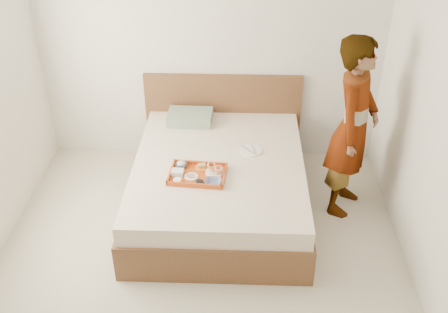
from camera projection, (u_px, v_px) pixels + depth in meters
name	position (u px, v px, depth m)	size (l,w,h in m)	color
ground	(198.00, 283.00, 4.30)	(3.50, 4.00, 0.01)	beige
wall_back	(210.00, 41.00, 5.26)	(3.50, 0.01, 2.60)	silver
bed	(219.00, 185.00, 4.99)	(1.65, 2.00, 0.53)	brown
headboard	(223.00, 116.00, 5.69)	(1.65, 0.06, 0.95)	brown
pillow	(190.00, 117.00, 5.43)	(0.45, 0.31, 0.11)	gray
tray	(197.00, 174.00, 4.63)	(0.49, 0.36, 0.04)	#B43B13
prawn_plate	(215.00, 172.00, 4.66)	(0.17, 0.17, 0.01)	white
navy_bowl_big	(213.00, 182.00, 4.52)	(0.14, 0.14, 0.03)	navy
sauce_dish	(200.00, 183.00, 4.52)	(0.07, 0.07, 0.03)	black
meat_plate	(191.00, 177.00, 4.61)	(0.12, 0.12, 0.01)	white
bread_plate	(201.00, 168.00, 4.73)	(0.12, 0.12, 0.01)	orange
salad_bowl	(181.00, 165.00, 4.74)	(0.11, 0.11, 0.03)	navy
plastic_tub	(178.00, 172.00, 4.63)	(0.10, 0.08, 0.04)	silver
cheese_round	(177.00, 181.00, 4.55)	(0.07, 0.07, 0.02)	white
dinner_plate	(251.00, 151.00, 4.99)	(0.22, 0.22, 0.01)	white
person	(353.00, 128.00, 4.71)	(0.63, 0.41, 1.71)	silver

